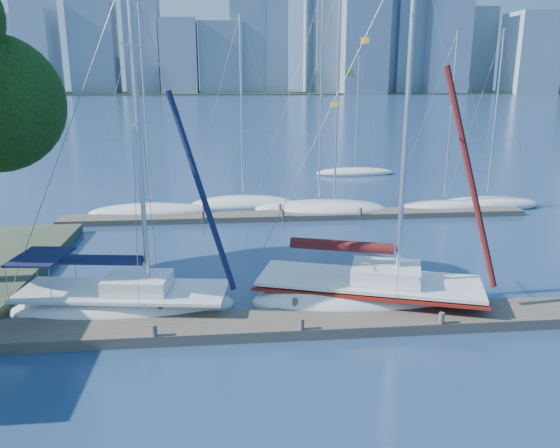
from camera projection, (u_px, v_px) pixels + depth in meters
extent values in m
plane|color=navy|center=(298.00, 328.00, 19.84)|extent=(700.00, 700.00, 0.00)
cube|color=#4B4137|center=(298.00, 323.00, 19.78)|extent=(26.00, 2.00, 0.40)
cube|color=#4B4137|center=(297.00, 215.00, 35.35)|extent=(30.00, 1.80, 0.36)
cube|color=#38472D|center=(229.00, 93.00, 327.37)|extent=(800.00, 100.00, 1.50)
ellipsoid|color=white|center=(124.00, 308.00, 21.00)|extent=(8.79, 3.91, 1.49)
cube|color=white|center=(123.00, 291.00, 20.82)|extent=(8.14, 3.60, 0.12)
cube|color=white|center=(138.00, 283.00, 20.71)|extent=(2.61, 2.11, 0.55)
cylinder|color=silver|center=(139.00, 140.00, 19.29)|extent=(0.18, 0.18, 11.38)
cylinder|color=silver|center=(94.00, 262.00, 20.56)|extent=(4.00, 0.64, 0.10)
cylinder|color=#101636|center=(94.00, 260.00, 20.53)|extent=(3.72, 0.89, 0.40)
cube|color=#101636|center=(41.00, 257.00, 20.58)|extent=(2.09, 2.58, 0.08)
ellipsoid|color=white|center=(368.00, 298.00, 21.83)|extent=(9.84, 5.84, 1.64)
cube|color=white|center=(369.00, 280.00, 21.63)|extent=(9.11, 5.39, 0.13)
cube|color=white|center=(386.00, 273.00, 21.39)|extent=(3.12, 2.71, 0.60)
cylinder|color=silver|center=(407.00, 120.00, 19.76)|extent=(0.20, 0.20, 12.52)
cylinder|color=silver|center=(341.00, 248.00, 21.54)|extent=(4.24, 1.49, 0.11)
cylinder|color=#49140F|center=(341.00, 246.00, 21.52)|extent=(4.01, 1.69, 0.44)
cube|color=maroon|center=(368.00, 285.00, 21.68)|extent=(9.34, 5.57, 0.11)
ellipsoid|color=white|center=(152.00, 212.00, 35.99)|extent=(8.43, 5.45, 1.21)
cylinder|color=silver|center=(145.00, 105.00, 34.19)|extent=(0.13, 0.13, 12.09)
ellipsoid|color=white|center=(243.00, 204.00, 38.23)|extent=(7.76, 4.35, 1.26)
cylinder|color=silver|center=(241.00, 106.00, 36.48)|extent=(0.14, 0.14, 11.63)
ellipsoid|color=white|center=(319.00, 208.00, 37.28)|extent=(8.95, 3.06, 1.13)
cylinder|color=silver|center=(321.00, 98.00, 35.37)|extent=(0.12, 0.12, 13.07)
ellipsoid|color=white|center=(334.00, 211.00, 36.35)|extent=(7.72, 4.56, 1.23)
cylinder|color=silver|center=(337.00, 93.00, 34.36)|extent=(0.13, 0.13, 13.48)
ellipsoid|color=white|center=(444.00, 208.00, 37.36)|extent=(6.90, 3.28, 1.03)
cylinder|color=silver|center=(451.00, 117.00, 35.76)|extent=(0.11, 0.11, 10.75)
ellipsoid|color=white|center=(486.00, 205.00, 38.16)|extent=(7.91, 4.83, 1.15)
cylinder|color=silver|center=(496.00, 114.00, 36.53)|extent=(0.13, 0.13, 10.85)
ellipsoid|color=white|center=(355.00, 173.00, 51.20)|extent=(7.56, 4.79, 0.99)
cylinder|color=silver|center=(357.00, 112.00, 49.75)|extent=(0.11, 0.11, 9.78)
cube|color=#85929F|center=(9.00, 55.00, 299.40)|extent=(14.04, 14.18, 41.65)
cube|color=gray|center=(38.00, 46.00, 277.31)|extent=(16.17, 23.42, 48.70)
cube|color=slate|center=(94.00, 45.00, 283.03)|extent=(22.27, 17.63, 50.40)
cube|color=#85929F|center=(144.00, 60.00, 307.93)|extent=(14.02, 17.61, 37.01)
cube|color=gray|center=(179.00, 57.00, 286.27)|extent=(18.73, 19.81, 38.07)
cube|color=slate|center=(221.00, 59.00, 290.14)|extent=(22.77, 16.86, 36.97)
cube|color=#85929F|center=(268.00, 16.00, 289.60)|extent=(19.79, 14.99, 80.30)
cube|color=gray|center=(320.00, 32.00, 308.72)|extent=(16.47, 17.46, 67.59)
cube|color=slate|center=(365.00, 12.00, 283.32)|extent=(23.23, 18.95, 83.35)
cube|color=#85929F|center=(393.00, 41.00, 304.28)|extent=(13.03, 17.11, 56.73)
cube|color=gray|center=(445.00, 40.00, 292.07)|extent=(21.95, 18.80, 56.55)
cube|color=slate|center=(476.00, 51.00, 324.84)|extent=(16.80, 17.52, 48.26)
cube|color=#85929F|center=(530.00, 54.00, 297.78)|extent=(23.77, 23.94, 42.67)
cube|color=slate|center=(247.00, 5.00, 287.53)|extent=(18.17, 18.00, 91.92)
cube|color=slate|center=(412.00, 11.00, 296.59)|extent=(18.56, 18.00, 87.24)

